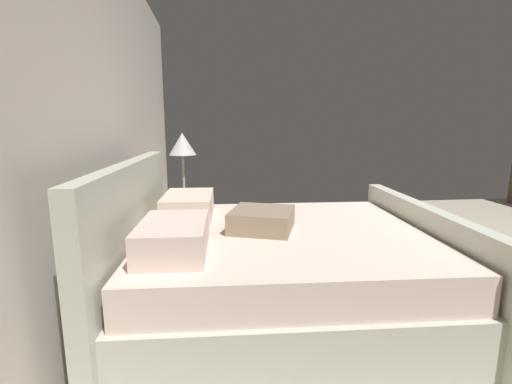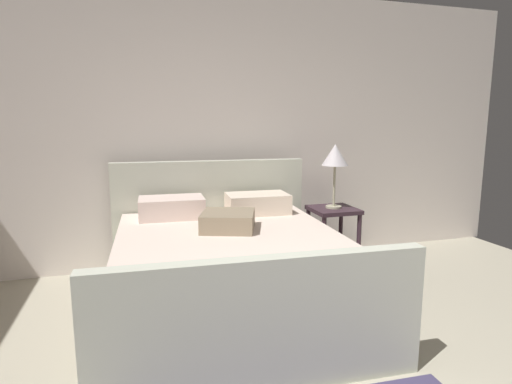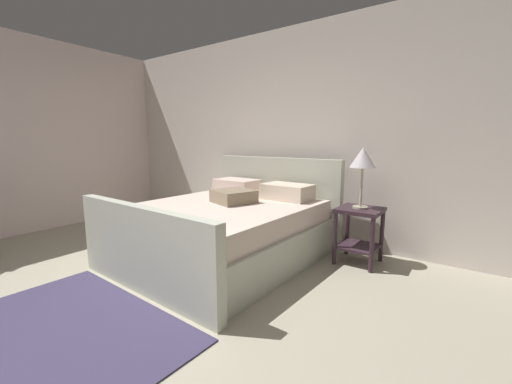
# 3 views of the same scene
# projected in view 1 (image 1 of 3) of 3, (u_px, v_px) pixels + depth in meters

# --- Properties ---
(ground_plane) EXTENTS (6.40, 6.27, 0.02)m
(ground_plane) POSITION_uv_depth(u_px,v_px,m) (501.00, 285.00, 3.04)
(ground_plane) COLOR #B1A991
(wall_back) EXTENTS (6.52, 0.12, 2.74)m
(wall_back) POSITION_uv_depth(u_px,v_px,m) (92.00, 117.00, 2.42)
(wall_back) COLOR silver
(wall_back) RESTS_ON ground
(bed) EXTENTS (1.93, 2.18, 1.08)m
(bed) POSITION_uv_depth(u_px,v_px,m) (276.00, 268.00, 2.49)
(bed) COLOR beige
(bed) RESTS_ON ground
(nightstand_right) EXTENTS (0.44, 0.44, 0.60)m
(nightstand_right) POSITION_uv_depth(u_px,v_px,m) (185.00, 217.00, 3.61)
(nightstand_right) COLOR #35232D
(nightstand_right) RESTS_ON ground
(table_lamp_right) EXTENTS (0.26, 0.26, 0.64)m
(table_lamp_right) POSITION_uv_depth(u_px,v_px,m) (182.00, 146.00, 3.48)
(table_lamp_right) COLOR #B7B293
(table_lamp_right) RESTS_ON nightstand_right
(area_rug) EXTENTS (1.87, 1.24, 0.01)m
(area_rug) POSITION_uv_depth(u_px,v_px,m) (499.00, 300.00, 2.75)
(area_rug) COLOR #3E3757
(area_rug) RESTS_ON ground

